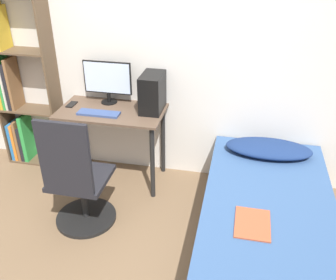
{
  "coord_description": "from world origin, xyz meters",
  "views": [
    {
      "loc": [
        0.77,
        -1.87,
        2.22
      ],
      "look_at": [
        0.22,
        0.7,
        0.75
      ],
      "focal_mm": 40.0,
      "sensor_mm": 36.0,
      "label": 1
    }
  ],
  "objects": [
    {
      "name": "desk",
      "position": [
        -0.41,
        1.13,
        0.62
      ],
      "size": [
        0.99,
        0.54,
        0.76
      ],
      "color": "brown",
      "rests_on": "ground_plane"
    },
    {
      "name": "monitor",
      "position": [
        -0.49,
        1.3,
        0.99
      ],
      "size": [
        0.47,
        0.16,
        0.41
      ],
      "color": "black",
      "rests_on": "desk"
    },
    {
      "name": "magazine",
      "position": [
        0.93,
        0.16,
        0.47
      ],
      "size": [
        0.24,
        0.32,
        0.01
      ],
      "color": "#B24C2D",
      "rests_on": "bed"
    },
    {
      "name": "pillow",
      "position": [
        1.05,
        1.14,
        0.52
      ],
      "size": [
        0.76,
        0.36,
        0.11
      ],
      "color": "navy",
      "rests_on": "bed"
    },
    {
      "name": "wall_back",
      "position": [
        0.0,
        1.43,
        1.25
      ],
      "size": [
        8.0,
        0.05,
        2.5
      ],
      "color": "silver",
      "rests_on": "ground_plane"
    },
    {
      "name": "ground_plane",
      "position": [
        0.0,
        0.0,
        0.0
      ],
      "size": [
        14.0,
        14.0,
        0.0
      ],
      "primitive_type": "plane",
      "color": "brown"
    },
    {
      "name": "bookshelf",
      "position": [
        -1.47,
        1.28,
        0.85
      ],
      "size": [
        0.62,
        0.25,
        1.84
      ],
      "color": "brown",
      "rests_on": "ground_plane"
    },
    {
      "name": "phone",
      "position": [
        -0.83,
        1.17,
        0.76
      ],
      "size": [
        0.07,
        0.14,
        0.01
      ],
      "color": "black",
      "rests_on": "desk"
    },
    {
      "name": "pc_tower",
      "position": [
        -0.03,
        1.22,
        0.93
      ],
      "size": [
        0.19,
        0.32,
        0.35
      ],
      "color": "black",
      "rests_on": "desk"
    },
    {
      "name": "office_chair",
      "position": [
        -0.46,
        0.4,
        0.4
      ],
      "size": [
        0.52,
        0.52,
        1.05
      ],
      "color": "black",
      "rests_on": "ground_plane"
    },
    {
      "name": "keyboard",
      "position": [
        -0.49,
        1.02,
        0.77
      ],
      "size": [
        0.39,
        0.12,
        0.02
      ],
      "color": "#33477A",
      "rests_on": "desk"
    },
    {
      "name": "bed",
      "position": [
        1.05,
        0.5,
        0.23
      ],
      "size": [
        1.0,
        1.81,
        0.46
      ],
      "color": "#4C3D2D",
      "rests_on": "ground_plane"
    }
  ]
}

